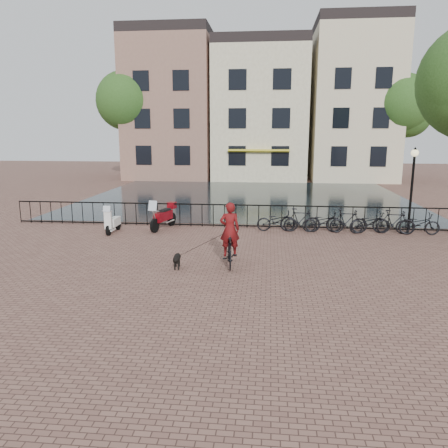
# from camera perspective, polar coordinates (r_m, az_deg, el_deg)

# --- Properties ---
(ground) EXTENTS (100.00, 100.00, 0.00)m
(ground) POSITION_cam_1_polar(r_m,az_deg,el_deg) (11.60, -1.56, -8.89)
(ground) COLOR brown
(ground) RESTS_ON ground
(canal_water) EXTENTS (20.00, 20.00, 0.00)m
(canal_water) POSITION_cam_1_polar(r_m,az_deg,el_deg) (28.38, 3.00, 3.57)
(canal_water) COLOR black
(canal_water) RESTS_ON ground
(railing) EXTENTS (20.00, 0.05, 1.02)m
(railing) POSITION_cam_1_polar(r_m,az_deg,el_deg) (19.14, 1.55, 1.04)
(railing) COLOR black
(railing) RESTS_ON ground
(canal_house_left) EXTENTS (7.50, 9.00, 12.80)m
(canal_house_left) POSITION_cam_1_polar(r_m,az_deg,el_deg) (41.77, -6.63, 14.99)
(canal_house_left) COLOR #865D4E
(canal_house_left) RESTS_ON ground
(canal_house_mid) EXTENTS (8.00, 9.50, 11.80)m
(canal_house_mid) POSITION_cam_1_polar(r_m,az_deg,el_deg) (40.79, 4.79, 14.40)
(canal_house_mid) COLOR #C2B793
(canal_house_mid) RESTS_ON ground
(canal_house_right) EXTENTS (7.00, 9.00, 13.30)m
(canal_house_right) POSITION_cam_1_polar(r_m,az_deg,el_deg) (41.43, 16.34, 14.98)
(canal_house_right) COLOR beige
(canal_house_right) RESTS_ON ground
(tree_far_left) EXTENTS (5.04, 5.04, 9.27)m
(tree_far_left) POSITION_cam_1_polar(r_m,az_deg,el_deg) (39.82, -12.71, 15.41)
(tree_far_left) COLOR black
(tree_far_left) RESTS_ON ground
(tree_far_right) EXTENTS (4.76, 4.76, 8.76)m
(tree_far_right) POSITION_cam_1_polar(r_m,az_deg,el_deg) (39.26, 22.29, 14.34)
(tree_far_right) COLOR black
(tree_far_right) RESTS_ON ground
(lamp_post) EXTENTS (0.30, 0.30, 3.45)m
(lamp_post) POSITION_cam_1_polar(r_m,az_deg,el_deg) (19.31, 23.43, 5.78)
(lamp_post) COLOR black
(lamp_post) RESTS_ON ground
(cyclist) EXTENTS (0.80, 1.78, 2.36)m
(cyclist) POSITION_cam_1_polar(r_m,az_deg,el_deg) (13.52, 0.74, -1.86)
(cyclist) COLOR black
(cyclist) RESTS_ON ground
(dog) EXTENTS (0.33, 0.77, 0.50)m
(dog) POSITION_cam_1_polar(r_m,az_deg,el_deg) (13.52, -6.16, -4.77)
(dog) COLOR black
(dog) RESTS_ON ground
(motorcycle) EXTENTS (0.97, 1.99, 1.39)m
(motorcycle) POSITION_cam_1_polar(r_m,az_deg,el_deg) (18.95, -7.95, 1.40)
(motorcycle) COLOR maroon
(motorcycle) RESTS_ON ground
(scooter) EXTENTS (0.42, 1.36, 1.26)m
(scooter) POSITION_cam_1_polar(r_m,az_deg,el_deg) (18.69, -14.31, 0.79)
(scooter) COLOR white
(scooter) RESTS_ON ground
(parked_bike_0) EXTENTS (1.73, 0.65, 0.90)m
(parked_bike_0) POSITION_cam_1_polar(r_m,az_deg,el_deg) (18.51, 6.97, 0.41)
(parked_bike_0) COLOR black
(parked_bike_0) RESTS_ON ground
(parked_bike_1) EXTENTS (1.69, 0.56, 1.00)m
(parked_bike_1) POSITION_cam_1_polar(r_m,az_deg,el_deg) (18.55, 9.91, 0.50)
(parked_bike_1) COLOR black
(parked_bike_1) RESTS_ON ground
(parked_bike_2) EXTENTS (1.73, 0.63, 0.90)m
(parked_bike_2) POSITION_cam_1_polar(r_m,az_deg,el_deg) (18.65, 12.82, 0.29)
(parked_bike_2) COLOR black
(parked_bike_2) RESTS_ON ground
(parked_bike_3) EXTENTS (1.70, 0.63, 1.00)m
(parked_bike_3) POSITION_cam_1_polar(r_m,az_deg,el_deg) (18.78, 15.70, 0.37)
(parked_bike_3) COLOR black
(parked_bike_3) RESTS_ON ground
(parked_bike_4) EXTENTS (1.79, 0.87, 0.90)m
(parked_bike_4) POSITION_cam_1_polar(r_m,az_deg,el_deg) (18.97, 18.52, 0.16)
(parked_bike_4) COLOR black
(parked_bike_4) RESTS_ON ground
(parked_bike_5) EXTENTS (1.72, 0.75, 1.00)m
(parked_bike_5) POSITION_cam_1_polar(r_m,az_deg,el_deg) (19.20, 21.30, 0.24)
(parked_bike_5) COLOR black
(parked_bike_5) RESTS_ON ground
(parked_bike_6) EXTENTS (1.75, 0.69, 0.90)m
(parked_bike_6) POSITION_cam_1_polar(r_m,az_deg,el_deg) (19.48, 23.98, 0.03)
(parked_bike_6) COLOR black
(parked_bike_6) RESTS_ON ground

